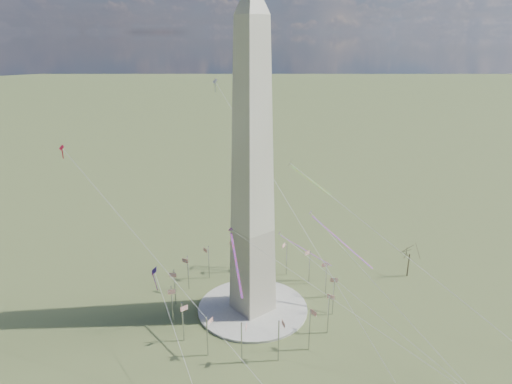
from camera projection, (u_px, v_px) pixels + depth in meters
ground at (253, 309)px, 150.50m from camera, size 2000.00×2000.00×0.00m
plaza at (253, 308)px, 150.37m from camera, size 36.00×36.00×0.80m
washington_monument at (252, 170)px, 134.62m from camera, size 15.56×15.56×100.00m
flagpole_ring at (253, 290)px, 148.10m from camera, size 54.40×54.40×13.00m
tree_near at (410, 252)px, 167.84m from camera, size 7.80×7.80×13.64m
kite_delta_black at (293, 165)px, 166.06m from camera, size 14.21×15.75×14.25m
kite_diamond_purple at (154, 274)px, 133.95m from camera, size 2.21×2.89×8.44m
kite_streamer_left at (331, 232)px, 148.44m from camera, size 9.07×21.80×15.61m
kite_streamer_mid at (235, 254)px, 129.61m from camera, size 9.55×17.31×12.93m
kite_streamer_right at (298, 245)px, 163.99m from camera, size 15.57×13.96×13.54m
kite_small_red at (62, 149)px, 127.41m from camera, size 1.04×1.69×4.06m
kite_small_white at (215, 82)px, 167.48m from camera, size 1.54×2.38×5.18m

